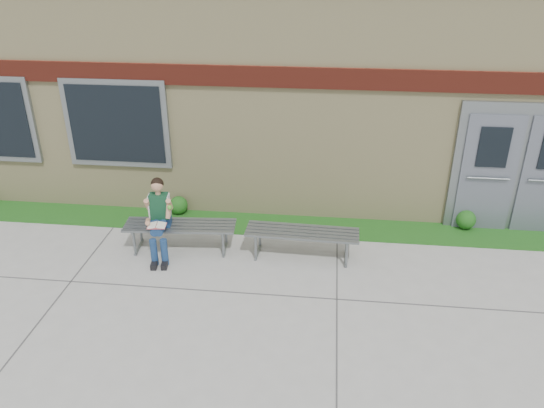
# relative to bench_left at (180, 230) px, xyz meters

# --- Properties ---
(ground) EXTENTS (80.00, 80.00, 0.00)m
(ground) POSITION_rel_bench_left_xyz_m (1.58, -1.61, -0.36)
(ground) COLOR #9E9E99
(ground) RESTS_ON ground
(grass_strip) EXTENTS (16.00, 0.80, 0.02)m
(grass_strip) POSITION_rel_bench_left_xyz_m (1.58, 0.99, -0.35)
(grass_strip) COLOR #164512
(grass_strip) RESTS_ON ground
(school_building) EXTENTS (16.20, 6.22, 4.20)m
(school_building) POSITION_rel_bench_left_xyz_m (1.58, 4.37, 1.74)
(school_building) COLOR beige
(school_building) RESTS_ON ground
(bench_left) EXTENTS (1.84, 0.64, 0.47)m
(bench_left) POSITION_rel_bench_left_xyz_m (0.00, 0.00, 0.00)
(bench_left) COLOR slate
(bench_left) RESTS_ON ground
(bench_right) EXTENTS (1.82, 0.56, 0.47)m
(bench_right) POSITION_rel_bench_left_xyz_m (2.00, -0.00, -0.00)
(bench_right) COLOR slate
(bench_right) RESTS_ON ground
(girl) EXTENTS (0.48, 0.77, 1.31)m
(girl) POSITION_rel_bench_left_xyz_m (-0.27, -0.19, 0.33)
(girl) COLOR navy
(girl) RESTS_ON ground
(shrub_mid) EXTENTS (0.34, 0.34, 0.34)m
(shrub_mid) POSITION_rel_bench_left_xyz_m (-0.38, 1.24, -0.17)
(shrub_mid) COLOR #164512
(shrub_mid) RESTS_ON grass_strip
(shrub_east) EXTENTS (0.34, 0.34, 0.34)m
(shrub_east) POSITION_rel_bench_left_xyz_m (4.84, 1.24, -0.17)
(shrub_east) COLOR #164512
(shrub_east) RESTS_ON grass_strip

